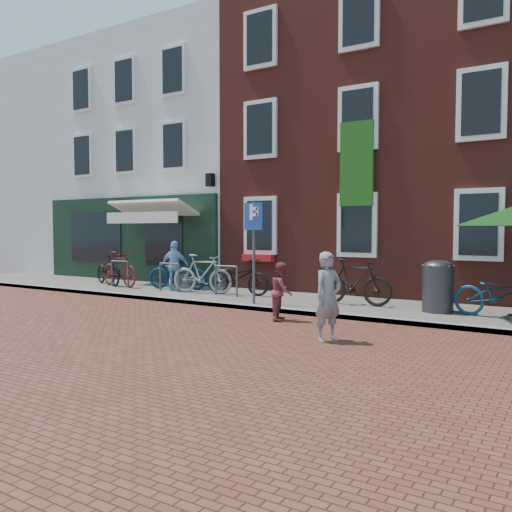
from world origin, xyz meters
The scene contains 17 objects.
ground centered at (0.00, 0.00, 0.00)m, with size 80.00×80.00×0.00m, color brown.
sidewalk centered at (1.00, 1.50, 0.05)m, with size 24.00×3.00×0.10m, color slate.
building_stucco centered at (-5.00, 7.00, 4.50)m, with size 8.00×8.00×9.00m, color silver.
building_brick_mid centered at (2.00, 7.00, 5.00)m, with size 6.00×8.00×10.00m, color maroon.
filler_left centered at (-12.50, 7.00, 4.50)m, with size 7.00×8.00×9.00m, color silver.
litter_bin centered at (5.95, 1.43, 0.72)m, with size 0.66×0.66×1.20m.
parking_sign centered at (1.89, 0.38, 1.78)m, with size 0.50×0.08×2.44m.
woman centered at (4.95, -2.11, 0.76)m, with size 0.55×0.36×1.52m, color gray.
boy centered at (3.30, -0.75, 0.61)m, with size 0.59×0.46×1.21m, color brown.
cafe_person centered at (-1.49, 1.43, 0.82)m, with size 0.85×0.35×1.45m, color #8AC2E8.
bicycle_0 centered at (-4.38, 1.53, 0.59)m, with size 0.65×1.87×0.98m, color black.
bicycle_1 centered at (-3.65, 1.30, 0.64)m, with size 0.51×1.81×1.09m, color #521318.
bicycle_2 centered at (-1.64, 1.72, 0.59)m, with size 0.65×1.87×0.98m, color #0B2152.
bicycle_3 centered at (-0.42, 1.36, 0.64)m, with size 0.51×1.81×1.09m, color gray.
bicycle_4 centered at (0.62, 1.58, 0.59)m, with size 0.65×1.87×0.98m, color black.
bicycle_5 centered at (4.03, 1.45, 0.64)m, with size 0.51×1.81×1.09m, color black.
bicycle_6 centered at (7.21, 1.23, 0.59)m, with size 0.65×1.87×0.98m, color #0D394F.
Camera 1 is at (8.57, -10.22, 1.91)m, focal length 36.75 mm.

